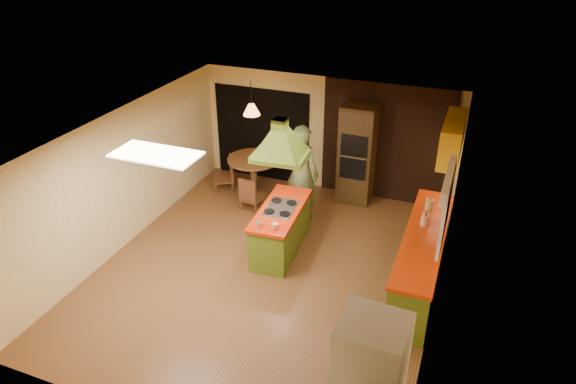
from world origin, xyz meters
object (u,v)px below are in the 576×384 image
at_px(canister_large, 429,204).
at_px(refrigerator, 368,383).
at_px(wall_oven, 357,154).
at_px(dining_table, 254,168).
at_px(man, 301,173).
at_px(kitchen_island, 281,229).

bearing_deg(canister_large, refrigerator, -91.74).
height_order(refrigerator, wall_oven, wall_oven).
bearing_deg(dining_table, wall_oven, 13.07).
relative_size(man, dining_table, 1.78).
bearing_deg(canister_large, dining_table, 164.58).
relative_size(wall_oven, canister_large, 10.43).
relative_size(man, canister_large, 9.77).
relative_size(refrigerator, dining_table, 1.56).
distance_m(wall_oven, dining_table, 2.22).
bearing_deg(kitchen_island, refrigerator, -57.67).
bearing_deg(wall_oven, dining_table, -166.00).
height_order(kitchen_island, dining_table, kitchen_island).
distance_m(refrigerator, dining_table, 6.18).
xyz_separation_m(refrigerator, canister_large, (0.12, 3.94, 0.16)).
distance_m(kitchen_island, man, 1.32).
height_order(kitchen_island, man, man).
xyz_separation_m(kitchen_island, man, (-0.05, 1.20, 0.55)).
distance_m(refrigerator, wall_oven, 5.69).
bearing_deg(dining_table, canister_large, -15.42).
distance_m(man, wall_oven, 1.37).
relative_size(refrigerator, canister_large, 8.55).
distance_m(kitchen_island, wall_oven, 2.50).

